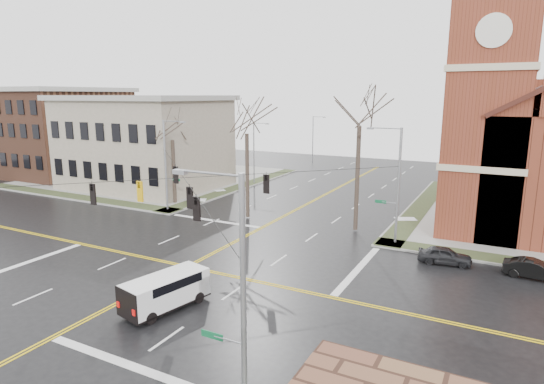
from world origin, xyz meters
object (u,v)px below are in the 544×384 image
at_px(parked_car_a, 445,255).
at_px(signal_pole_se, 239,298).
at_px(signal_pole_ne, 396,182).
at_px(cargo_van, 169,288).
at_px(streetlight_north_a, 255,150).
at_px(streetlight_north_b, 314,138).
at_px(parked_car_b, 534,269).
at_px(tree_ne, 360,119).
at_px(tree_nw_far, 172,136).
at_px(tree_nw_near, 247,128).
at_px(signal_pole_nw, 167,163).

bearing_deg(parked_car_a, signal_pole_se, 160.95).
xyz_separation_m(signal_pole_ne, signal_pole_se, (0.00, -23.00, 0.00)).
bearing_deg(cargo_van, streetlight_north_a, 124.98).
bearing_deg(signal_pole_ne, signal_pole_se, -90.00).
relative_size(streetlight_north_b, parked_car_b, 2.18).
bearing_deg(tree_ne, parked_car_a, -30.48).
bearing_deg(streetlight_north_a, signal_pole_se, -60.91).
height_order(tree_nw_far, tree_ne, tree_ne).
height_order(streetlight_north_a, cargo_van, streetlight_north_a).
bearing_deg(signal_pole_se, parked_car_b, 64.48).
relative_size(streetlight_north_a, tree_ne, 0.60).
xyz_separation_m(parked_car_a, tree_nw_near, (-18.28, 3.99, 7.96)).
relative_size(parked_car_a, tree_nw_near, 0.30).
bearing_deg(cargo_van, tree_nw_near, 120.22).
height_order(streetlight_north_a, tree_nw_far, tree_nw_far).
bearing_deg(signal_pole_nw, signal_pole_se, -45.45).
distance_m(signal_pole_se, streetlight_north_b, 63.43).
xyz_separation_m(signal_pole_nw, streetlight_north_b, (0.67, 36.50, -0.48)).
xyz_separation_m(signal_pole_nw, parked_car_b, (32.28, -2.81, -4.35)).
xyz_separation_m(cargo_van, tree_ne, (4.76, 18.72, 8.52)).
height_order(signal_pole_nw, streetlight_north_a, signal_pole_nw).
distance_m(signal_pole_nw, parked_car_a, 27.33).
distance_m(parked_car_b, tree_nw_far, 34.79).
relative_size(streetlight_north_b, cargo_van, 1.54).
bearing_deg(parked_car_b, tree_ne, 74.80).
distance_m(signal_pole_ne, tree_nw_far, 24.32).
relative_size(streetlight_north_b, tree_nw_near, 0.68).
bearing_deg(streetlight_north_b, parked_car_b, -51.20).
relative_size(parked_car_b, tree_nw_far, 0.36).
xyz_separation_m(streetlight_north_a, tree_nw_far, (-2.07, -13.81, 2.88)).
bearing_deg(tree_ne, signal_pole_nw, -174.30).
height_order(signal_pole_ne, tree_nw_near, tree_nw_near).
distance_m(streetlight_north_a, parked_car_b, 37.24).
bearing_deg(streetlight_north_a, parked_car_a, -36.31).
distance_m(tree_nw_far, tree_ne, 20.53).
xyz_separation_m(signal_pole_nw, cargo_van, (14.22, -16.82, -3.85)).
height_order(streetlight_north_a, tree_ne, tree_ne).
relative_size(cargo_van, parked_car_b, 1.42).
bearing_deg(parked_car_a, tree_nw_near, 70.36).
bearing_deg(signal_pole_nw, tree_nw_far, 117.58).
bearing_deg(parked_car_b, tree_nw_far, 85.00).
distance_m(streetlight_north_a, streetlight_north_b, 20.00).
bearing_deg(signal_pole_nw, tree_nw_near, 8.31).
bearing_deg(signal_pole_ne, parked_car_a, -33.06).
bearing_deg(parked_car_a, tree_nw_far, 71.79).
xyz_separation_m(signal_pole_se, cargo_van, (-8.42, 6.18, -3.85)).
bearing_deg(parked_car_b, parked_car_a, 93.48).
height_order(streetlight_north_b, tree_nw_near, tree_nw_near).
xyz_separation_m(cargo_van, tree_nw_near, (-5.65, 18.07, 7.46)).
height_order(signal_pole_ne, cargo_van, signal_pole_ne).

